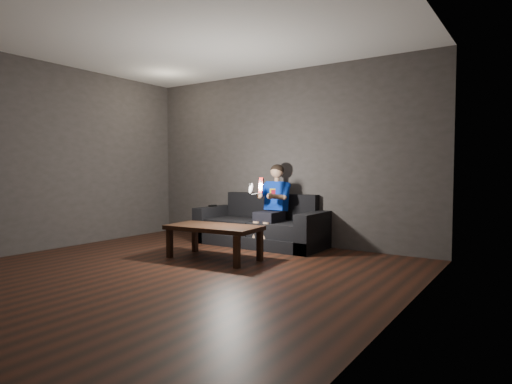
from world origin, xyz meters
The scene contains 11 objects.
floor centered at (0.00, 0.00, 0.00)m, with size 5.00×5.00×0.00m, color black.
back_wall centered at (0.00, 2.50, 1.35)m, with size 5.00×0.04×2.70m, color #373331.
left_wall centered at (-2.50, 0.00, 1.35)m, with size 0.04×5.00×2.70m, color #373331.
right_wall centered at (2.50, 0.00, 1.35)m, with size 0.04×5.00×2.70m, color #373331.
ceiling centered at (0.00, 0.00, 2.70)m, with size 5.00×5.00×0.02m, color silver.
sofa centered at (-0.15, 2.15, 0.25)m, with size 2.02×0.87×0.78m.
child centered at (0.08, 2.11, 0.71)m, with size 0.49×0.60×1.20m.
wii_remote_red centered at (0.17, 1.64, 0.94)m, with size 0.07×0.09×0.22m.
nunchuk_white centered at (0.00, 1.65, 0.89)m, with size 0.08×0.11×0.16m.
wii_remote_black centered at (-1.06, 2.08, 0.57)m, with size 0.07×0.15×0.03m.
coffee_table centered at (-0.08, 0.91, 0.38)m, with size 1.26×0.71×0.44m.
Camera 1 is at (3.42, -3.34, 1.16)m, focal length 30.00 mm.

